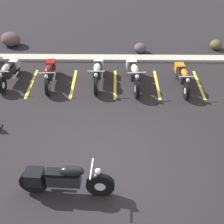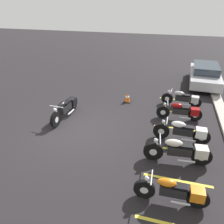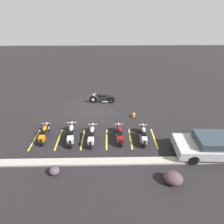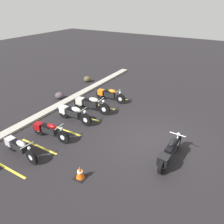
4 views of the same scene
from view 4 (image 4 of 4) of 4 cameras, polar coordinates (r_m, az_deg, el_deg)
The scene contains 17 objects.
ground at distance 10.01m, azimuth 10.81°, elevation -7.92°, with size 60.00×60.00×0.00m, color black.
motorcycle_black_featured at distance 8.82m, azimuth 14.84°, elevation -10.07°, with size 2.30×0.65×0.90m.
parked_bike_0 at distance 9.65m, azimuth -23.19°, elevation -8.38°, with size 0.57×2.03×0.80m.
parked_bike_1 at distance 10.34m, azimuth -16.27°, elevation -4.52°, with size 0.57×2.05×0.81m.
parked_bike_2 at distance 11.48m, azimuth -10.26°, elevation -0.27°, with size 0.61×2.17×0.85m.
parked_bike_3 at distance 12.31m, azimuth -5.83°, elevation 2.17°, with size 0.65×2.27×0.89m.
parked_bike_4 at distance 13.60m, azimuth -0.82°, elevation 4.63°, with size 0.57×2.03×0.80m.
concrete_curb at distance 13.03m, azimuth -15.55°, elevation 0.72°, with size 18.00×0.50×0.12m, color #A8A399.
landscape_rock_1 at distance 14.36m, azimuth -13.56°, elevation 4.21°, with size 0.56×0.52×0.43m, color #4D3E4C.
landscape_rock_2 at distance 17.03m, azimuth -6.49°, elevation 8.56°, with size 0.53×0.53×0.44m, color brown.
traffic_cone at distance 8.11m, azimuth -8.35°, elevation -15.39°, with size 0.40×0.40×0.53m.
stall_line_0 at distance 9.46m, azimuth -25.82°, elevation -13.05°, with size 0.10×2.10×0.00m, color gold.
stall_line_1 at distance 10.14m, azimuth -18.59°, elevation -8.52°, with size 0.10×2.10×0.00m, color gold.
stall_line_2 at distance 11.01m, azimuth -12.52°, elevation -4.52°, with size 0.10×2.10×0.00m, color gold.
stall_line_3 at distance 12.02m, azimuth -7.46°, elevation -1.12°, with size 0.10×2.10×0.00m, color gold.
stall_line_4 at distance 13.15m, azimuth -3.24°, elevation 1.74°, with size 0.10×2.10×0.00m, color gold.
stall_line_5 at distance 14.37m, azimuth 0.30°, elevation 4.12°, with size 0.10×2.10×0.00m, color gold.
Camera 4 is at (-7.81, -2.51, 5.75)m, focal length 35.00 mm.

